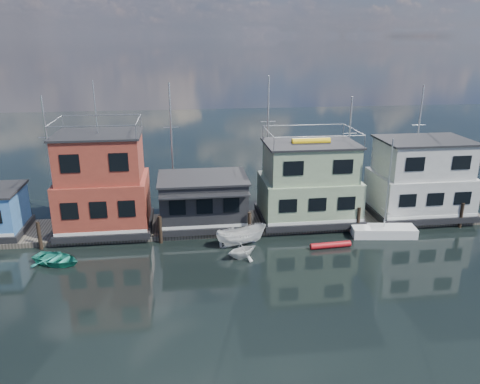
{
  "coord_description": "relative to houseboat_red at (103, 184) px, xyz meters",
  "views": [
    {
      "loc": [
        -2.06,
        -24.78,
        15.36
      ],
      "look_at": [
        2.6,
        12.0,
        3.0
      ],
      "focal_mm": 35.0,
      "sensor_mm": 36.0,
      "label": 1
    }
  ],
  "objects": [
    {
      "name": "day_sailer",
      "position": [
        22.33,
        -3.7,
        -3.65
      ],
      "size": [
        5.24,
        2.32,
        8.0
      ],
      "rotation": [
        0.0,
        0.0,
        -0.13
      ],
      "color": "white",
      "rests_on": "ground"
    },
    {
      "name": "background_masts",
      "position": [
        13.26,
        6.0,
        1.45
      ],
      "size": [
        36.4,
        0.16,
        12.0
      ],
      "color": "silver",
      "rests_on": "ground"
    },
    {
      "name": "houseboat_red",
      "position": [
        0.0,
        0.0,
        0.0
      ],
      "size": [
        7.4,
        5.9,
        11.86
      ],
      "color": "black",
      "rests_on": "dock"
    },
    {
      "name": "dock",
      "position": [
        8.5,
        0.0,
        -3.9
      ],
      "size": [
        48.0,
        5.0,
        0.4
      ],
      "primitive_type": "cube",
      "color": "#595147",
      "rests_on": "ground"
    },
    {
      "name": "pilings",
      "position": [
        8.17,
        -2.8,
        -3.0
      ],
      "size": [
        42.28,
        0.28,
        2.2
      ],
      "color": "#2D2116",
      "rests_on": "ground"
    },
    {
      "name": "houseboat_dark",
      "position": [
        8.0,
        -0.02,
        -1.69
      ],
      "size": [
        7.4,
        6.1,
        4.06
      ],
      "color": "black",
      "rests_on": "dock"
    },
    {
      "name": "dinghy_white",
      "position": [
        10.46,
        -6.17,
        -3.47
      ],
      "size": [
        3.07,
        2.93,
        1.26
      ],
      "primitive_type": "imported",
      "rotation": [
        0.0,
        0.0,
        2.04
      ],
      "color": "silver",
      "rests_on": "ground"
    },
    {
      "name": "dinghy_teal",
      "position": [
        -2.72,
        -5.47,
        -3.73
      ],
      "size": [
        4.34,
        3.88,
        0.74
      ],
      "primitive_type": "imported",
      "rotation": [
        0.0,
        0.0,
        1.11
      ],
      "color": "teal",
      "rests_on": "ground"
    },
    {
      "name": "ground",
      "position": [
        8.5,
        -12.0,
        -4.1
      ],
      "size": [
        160.0,
        160.0,
        0.0
      ],
      "primitive_type": "plane",
      "color": "black",
      "rests_on": "ground"
    },
    {
      "name": "houseboat_green",
      "position": [
        17.0,
        0.0,
        -0.55
      ],
      "size": [
        8.4,
        5.9,
        7.03
      ],
      "color": "black",
      "rests_on": "dock"
    },
    {
      "name": "motorboat",
      "position": [
        10.68,
        -4.05,
        -3.33
      ],
      "size": [
        4.24,
        2.27,
        1.56
      ],
      "primitive_type": "imported",
      "rotation": [
        0.0,
        0.0,
        1.77
      ],
      "color": "white",
      "rests_on": "ground"
    },
    {
      "name": "red_kayak",
      "position": [
        17.39,
        -5.36,
        -3.87
      ],
      "size": [
        3.22,
        0.68,
        0.47
      ],
      "primitive_type": "cylinder",
      "rotation": [
        0.0,
        1.57,
        0.07
      ],
      "color": "red",
      "rests_on": "ground"
    },
    {
      "name": "houseboat_white",
      "position": [
        27.0,
        0.0,
        -0.57
      ],
      "size": [
        8.4,
        5.9,
        6.66
      ],
      "color": "black",
      "rests_on": "dock"
    }
  ]
}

